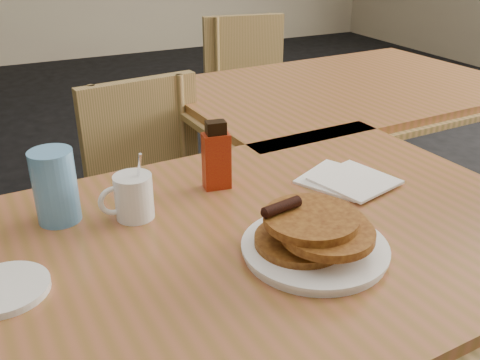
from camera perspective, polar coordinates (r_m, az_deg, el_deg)
name	(u,v)px	position (r m, az deg, el deg)	size (l,w,h in m)	color
main_table	(252,252)	(1.03, 1.32, -7.66)	(1.27, 0.89, 0.75)	#9E5A38
neighbor_table	(345,96)	(2.00, 11.11, 8.76)	(1.28, 0.91, 0.75)	#9E5A38
chair_main_far	(153,193)	(1.71, -9.21, -1.40)	(0.43, 0.43, 0.85)	#AC8751
chair_neighbor_far	(252,93)	(2.66, 1.28, 9.30)	(0.46, 0.47, 0.88)	#AC8751
pancake_plate	(315,238)	(0.94, 7.97, -6.19)	(0.26, 0.26, 0.10)	white
coffee_mug	(133,196)	(1.06, -11.39, -1.69)	(0.11, 0.08, 0.14)	white
syrup_bottle	(216,158)	(1.15, -2.53, 2.41)	(0.06, 0.05, 0.15)	maroon
napkin_stack	(347,180)	(1.22, 11.36, 0.01)	(0.22, 0.23, 0.01)	white
blue_tumbler	(55,186)	(1.08, -19.12, -0.65)	(0.08, 0.08, 0.15)	#5C9ED9
side_saucer	(5,289)	(0.93, -23.82, -10.59)	(0.14, 0.14, 0.01)	white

